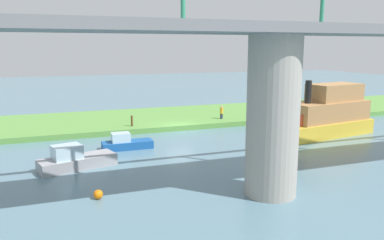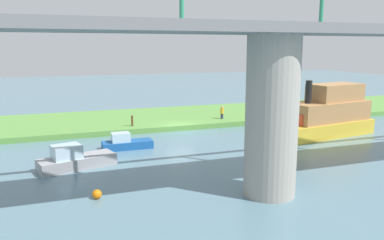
{
  "view_description": "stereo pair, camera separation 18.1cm",
  "coord_description": "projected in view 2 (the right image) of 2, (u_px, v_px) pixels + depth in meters",
  "views": [
    {
      "loc": [
        11.35,
        34.35,
        7.89
      ],
      "look_at": [
        0.63,
        5.0,
        2.0
      ],
      "focal_mm": 36.07,
      "sensor_mm": 36.0,
      "label": 1
    },
    {
      "loc": [
        11.18,
        34.41,
        7.89
      ],
      "look_at": [
        0.63,
        5.0,
        2.0
      ],
      "focal_mm": 36.07,
      "sensor_mm": 36.0,
      "label": 2
    }
  ],
  "objects": [
    {
      "name": "ground_plane",
      "position": [
        181.0,
        131.0,
        37.0
      ],
      "size": [
        160.0,
        160.0,
        0.0
      ],
      "primitive_type": "plane",
      "color": "slate"
    },
    {
      "name": "bridge_span",
      "position": [
        275.0,
        24.0,
        19.43
      ],
      "size": [
        60.45,
        4.3,
        3.25
      ],
      "color": "slate",
      "rests_on": "bridge_pylon"
    },
    {
      "name": "pontoon_yellow",
      "position": [
        326.0,
        115.0,
        34.92
      ],
      "size": [
        10.37,
        4.87,
        5.09
      ],
      "color": "gold",
      "rests_on": "ground"
    },
    {
      "name": "grassy_bank",
      "position": [
        164.0,
        118.0,
        42.5
      ],
      "size": [
        80.0,
        12.0,
        0.5
      ],
      "primitive_type": "cube",
      "color": "#5B9342",
      "rests_on": "ground"
    },
    {
      "name": "riverboat_paddlewheel",
      "position": [
        75.0,
        160.0,
        25.48
      ],
      "size": [
        5.24,
        3.0,
        1.65
      ],
      "color": "#99999E",
      "rests_on": "ground"
    },
    {
      "name": "bridge_pylon",
      "position": [
        272.0,
        117.0,
        20.3
      ],
      "size": [
        2.79,
        2.79,
        8.56
      ],
      "primitive_type": "cylinder",
      "color": "#9E998E",
      "rests_on": "ground"
    },
    {
      "name": "motorboat_red",
      "position": [
        126.0,
        143.0,
        30.44
      ],
      "size": [
        3.94,
        1.42,
        1.31
      ],
      "color": "#195199",
      "rests_on": "ground"
    },
    {
      "name": "mooring_post",
      "position": [
        132.0,
        121.0,
        36.72
      ],
      "size": [
        0.2,
        0.2,
        1.02
      ],
      "primitive_type": "cylinder",
      "color": "brown",
      "rests_on": "grassy_bank"
    },
    {
      "name": "person_on_bank",
      "position": [
        222.0,
        112.0,
        40.48
      ],
      "size": [
        0.38,
        0.38,
        1.39
      ],
      "color": "#2D334C",
      "rests_on": "grassy_bank"
    },
    {
      "name": "marker_buoy",
      "position": [
        97.0,
        194.0,
        20.39
      ],
      "size": [
        0.5,
        0.5,
        0.5
      ],
      "primitive_type": "sphere",
      "color": "orange",
      "rests_on": "ground"
    }
  ]
}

